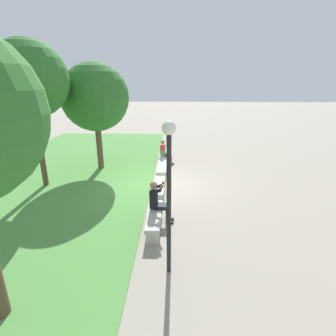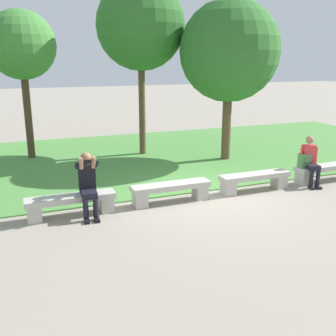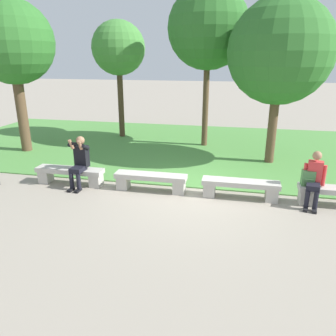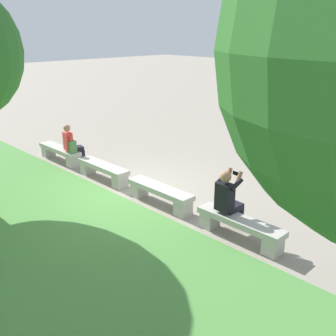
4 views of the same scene
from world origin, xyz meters
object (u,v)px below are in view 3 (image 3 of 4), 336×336
at_px(bench_main, 70,174).
at_px(tree_behind_wall, 208,28).
at_px(backpack, 308,178).
at_px(tree_far_back, 118,49).
at_px(bench_mid, 240,187).
at_px(tree_left_background, 12,43).
at_px(person_photographer, 80,159).
at_px(tree_right_background, 280,52).
at_px(bench_near, 151,180).
at_px(person_distant, 314,178).

bearing_deg(bench_main, tree_behind_wall, 57.02).
relative_size(backpack, tree_far_back, 0.09).
bearing_deg(tree_behind_wall, bench_mid, -73.97).
relative_size(bench_main, backpack, 4.27).
relative_size(tree_left_background, tree_far_back, 1.10).
height_order(person_photographer, tree_right_background, tree_right_background).
relative_size(bench_near, bench_mid, 1.00).
height_order(tree_behind_wall, tree_left_background, tree_behind_wall).
height_order(tree_left_background, tree_right_background, tree_left_background).
relative_size(person_photographer, tree_right_background, 0.27).
relative_size(bench_mid, tree_far_back, 0.39).
bearing_deg(tree_behind_wall, person_distant, -58.39).
xyz_separation_m(backpack, tree_far_back, (-6.43, 5.51, 2.91)).
distance_m(bench_near, bench_mid, 2.22).
bearing_deg(bench_main, tree_right_background, 29.78).
relative_size(person_distant, tree_left_background, 0.25).
bearing_deg(bench_mid, tree_far_back, 131.83).
relative_size(bench_main, tree_left_background, 0.36).
relative_size(bench_near, person_distant, 1.45).
distance_m(tree_behind_wall, tree_far_back, 3.72).
xyz_separation_m(person_photographer, backpack, (5.58, 0.09, -0.11)).
bearing_deg(person_distant, backpack, 143.42).
height_order(person_distant, tree_left_background, tree_left_background).
relative_size(bench_main, person_photographer, 1.38).
xyz_separation_m(bench_mid, person_photographer, (-4.09, -0.08, 0.44)).
relative_size(bench_near, tree_left_background, 0.36).
bearing_deg(backpack, bench_near, -179.78).
distance_m(bench_near, person_photographer, 1.92).
relative_size(bench_near, backpack, 4.27).
xyz_separation_m(backpack, tree_left_background, (-9.05, 2.65, 3.04)).
bearing_deg(bench_near, tree_left_background, 153.49).
distance_m(person_photographer, tree_behind_wall, 6.51).
height_order(backpack, tree_behind_wall, tree_behind_wall).
bearing_deg(person_photographer, bench_near, 2.38).
xyz_separation_m(person_distant, backpack, (-0.11, 0.08, -0.05)).
distance_m(bench_near, person_distant, 3.83).
bearing_deg(tree_left_background, tree_behind_wall, 18.51).
relative_size(bench_mid, person_distant, 1.45).
xyz_separation_m(person_photographer, tree_left_background, (-3.48, 2.74, 2.93)).
bearing_deg(tree_far_back, tree_left_background, -132.48).
distance_m(bench_mid, tree_left_background, 8.70).
bearing_deg(bench_near, backpack, 0.22).
xyz_separation_m(bench_mid, tree_right_background, (0.91, 3.06, 3.08)).
xyz_separation_m(bench_mid, person_distant, (1.60, -0.06, 0.38)).
xyz_separation_m(backpack, tree_right_background, (-0.58, 3.05, 2.75)).
bearing_deg(person_distant, tree_right_background, 102.41).
distance_m(person_distant, tree_right_background, 4.19).
distance_m(person_distant, tree_behind_wall, 6.64).
distance_m(tree_left_background, tree_far_back, 3.88).
distance_m(person_photographer, tree_right_background, 6.46).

